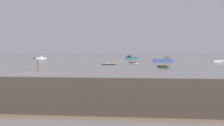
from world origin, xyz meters
The scene contains 9 objects.
ground_plane centered at (0.00, 0.00, 0.00)m, with size 800.00×800.00×0.00m, color gray.
rowboat_moored_0 centered at (18.05, 18.30, 0.14)m, with size 3.07×3.30×0.53m.
motorboat_moored_0 centered at (7.32, 78.10, 0.29)m, with size 5.28×3.41×1.90m.
rowboat_moored_1 centered at (11.48, 35.83, 0.13)m, with size 2.76×2.95×0.48m.
rowboat_moored_2 centered at (6.43, 29.13, 0.14)m, with size 3.34×1.72×0.50m.
rowboat_moored_3 centered at (33.05, 49.19, 0.18)m, with size 4.20×3.43×0.65m.
motorboat_moored_1 centered at (-23.97, 73.08, 0.23)m, with size 4.39×4.78×1.66m.
motorboat_moored_3 centered at (19.33, 49.13, 0.33)m, with size 5.87×2.27×2.18m.
mooring_post_near centered at (-1.21, 5.13, 0.93)m, with size 0.22×0.22×2.19m.
Camera 1 is at (16.63, -44.92, 3.15)m, focal length 54.74 mm.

